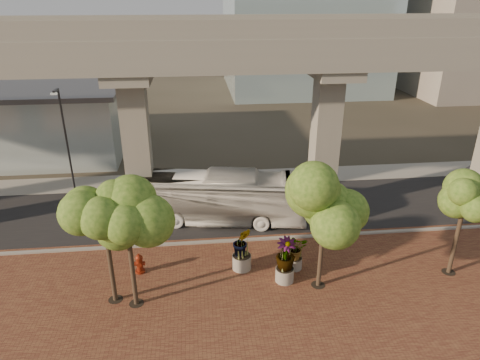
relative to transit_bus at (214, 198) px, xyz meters
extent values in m
plane|color=#312D23|center=(1.38, -0.81, -1.64)|extent=(160.00, 160.00, 0.00)
cube|color=brown|center=(1.38, -8.81, -1.61)|extent=(70.00, 13.00, 0.06)
cube|color=black|center=(1.38, 1.19, -1.62)|extent=(90.00, 8.00, 0.04)
cube|color=gray|center=(1.38, -2.81, -1.56)|extent=(70.00, 0.25, 0.16)
cube|color=gray|center=(1.38, 6.69, -1.61)|extent=(90.00, 3.00, 0.06)
cube|color=gray|center=(1.38, -0.41, 8.86)|extent=(72.00, 2.40, 1.80)
cube|color=gray|center=(1.38, 2.79, 8.86)|extent=(72.00, 2.40, 1.80)
cube|color=gray|center=(1.38, -1.51, 10.26)|extent=(72.00, 0.12, 1.00)
cube|color=gray|center=(1.38, 3.89, 10.26)|extent=(72.00, 0.12, 1.00)
cube|color=silver|center=(-18.62, 15.19, 1.36)|extent=(22.00, 12.00, 6.00)
imported|color=silver|center=(0.00, 0.00, 0.00)|extent=(12.04, 4.76, 3.27)
cylinder|color=maroon|center=(-4.19, -5.33, -1.52)|extent=(0.51, 0.51, 0.11)
cylinder|color=maroon|center=(-4.19, -5.33, -1.11)|extent=(0.34, 0.34, 0.81)
sphere|color=maroon|center=(-4.19, -5.33, -0.71)|extent=(0.39, 0.39, 0.39)
cylinder|color=maroon|center=(-4.19, -5.33, -0.52)|extent=(0.11, 0.11, 0.14)
cylinder|color=maroon|center=(-4.19, -5.33, -1.04)|extent=(0.56, 0.22, 0.22)
cylinder|color=gray|center=(4.00, -5.84, -1.26)|extent=(0.81, 0.81, 0.63)
imported|color=#305817|center=(4.00, -5.84, -0.27)|extent=(1.80, 1.80, 1.35)
cylinder|color=#A49E94|center=(3.25, -6.87, -1.21)|extent=(0.95, 0.95, 0.74)
imported|color=#305817|center=(3.25, -6.87, 0.03)|extent=(2.32, 2.32, 1.74)
cylinder|color=#A39D93|center=(1.19, -5.55, -1.18)|extent=(1.02, 1.02, 0.79)
imported|color=#305817|center=(1.19, -5.55, 0.06)|extent=(2.26, 2.26, 1.70)
cylinder|color=#402F24|center=(-5.15, -7.46, 0.16)|extent=(0.22, 0.22, 3.47)
cylinder|color=black|center=(-5.15, -7.46, -1.57)|extent=(0.70, 0.70, 0.01)
cylinder|color=#402F24|center=(-4.12, -7.86, 0.13)|extent=(0.22, 0.22, 3.41)
cylinder|color=black|center=(-4.12, -7.86, -1.57)|extent=(0.70, 0.70, 0.01)
cylinder|color=#402F24|center=(4.88, -7.42, 0.10)|extent=(0.22, 0.22, 3.36)
cylinder|color=black|center=(4.88, -7.42, -1.57)|extent=(0.70, 0.70, 0.01)
cylinder|color=#402F24|center=(12.06, -7.09, 0.11)|extent=(0.22, 0.22, 3.37)
cylinder|color=black|center=(12.06, -7.09, -1.57)|extent=(0.70, 0.70, 0.01)
cylinder|color=#2A2A2F|center=(-9.89, 4.75, 2.29)|extent=(0.14, 0.14, 7.78)
cube|color=#2A2A2F|center=(-9.89, 4.26, 6.18)|extent=(0.15, 0.97, 0.15)
cube|color=silver|center=(-9.89, 3.78, 6.08)|extent=(0.39, 0.19, 0.12)
cylinder|color=#313035|center=(9.08, 5.51, 2.23)|extent=(0.13, 0.13, 7.66)
cube|color=#313035|center=(9.08, 5.03, 6.06)|extent=(0.14, 0.96, 0.14)
cube|color=silver|center=(9.08, 4.55, 5.97)|extent=(0.38, 0.19, 0.11)
camera|label=1|loc=(-0.95, -24.58, 12.01)|focal=32.00mm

